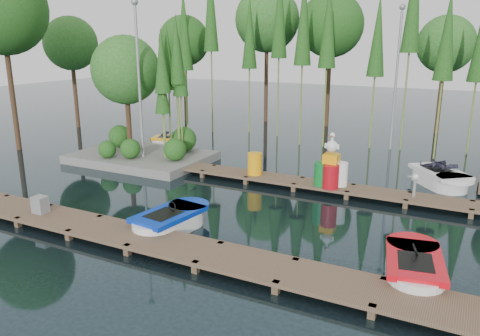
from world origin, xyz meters
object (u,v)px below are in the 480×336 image
at_px(boat_red, 414,269).
at_px(drum_cluster, 331,171).
at_px(boat_yellow_far, 171,142).
at_px(utility_cabinet, 40,205).
at_px(island, 137,93).
at_px(yellow_barrel, 255,164).
at_px(boat_blue, 170,221).

bearing_deg(boat_red, drum_cluster, 113.67).
distance_m(boat_yellow_far, utility_cabinet, 11.14).
height_order(island, utility_cabinet, island).
height_order(boat_yellow_far, yellow_barrel, yellow_barrel).
relative_size(boat_blue, utility_cabinet, 5.54).
bearing_deg(boat_yellow_far, boat_red, -31.53).
bearing_deg(drum_cluster, boat_red, -55.78).
xyz_separation_m(boat_red, boat_yellow_far, (-13.64, 9.33, -0.02)).
relative_size(utility_cabinet, drum_cluster, 0.26).
xyz_separation_m(boat_blue, utility_cabinet, (-4.02, -1.31, 0.29)).
distance_m(island, yellow_barrel, 6.93).
distance_m(island, boat_red, 14.98).
height_order(island, yellow_barrel, island).
distance_m(boat_yellow_far, yellow_barrel, 7.82).
bearing_deg(boat_yellow_far, boat_blue, -52.00).
xyz_separation_m(island, boat_red, (13.28, -6.31, -2.91)).
distance_m(boat_blue, boat_yellow_far, 11.62).
bearing_deg(boat_yellow_far, utility_cabinet, -73.27).
bearing_deg(island, boat_blue, -45.68).
xyz_separation_m(boat_blue, yellow_barrel, (0.11, 5.69, 0.47)).
xyz_separation_m(boat_yellow_far, drum_cluster, (9.99, -3.97, 0.63)).
bearing_deg(drum_cluster, yellow_barrel, 177.23).
xyz_separation_m(boat_blue, boat_yellow_far, (-6.69, 9.50, -0.01)).
distance_m(boat_blue, yellow_barrel, 5.71).
distance_m(boat_yellow_far, drum_cluster, 10.77).
height_order(utility_cabinet, drum_cluster, drum_cluster).
relative_size(utility_cabinet, yellow_barrel, 0.60).
bearing_deg(island, utility_cabinet, -73.49).
height_order(utility_cabinet, yellow_barrel, yellow_barrel).
bearing_deg(boat_red, utility_cabinet, 177.13).
relative_size(island, drum_cluster, 3.34).
distance_m(utility_cabinet, drum_cluster, 10.02).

